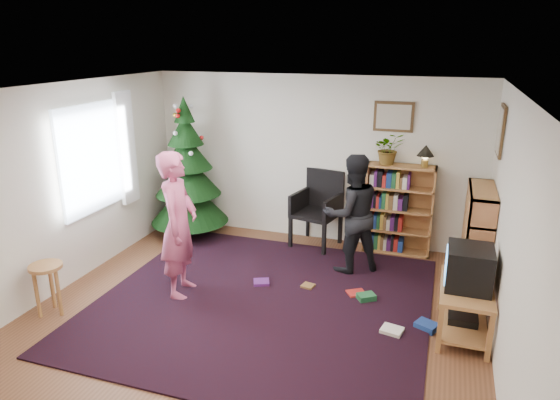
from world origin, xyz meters
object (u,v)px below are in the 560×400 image
(bookshelf_right, at_px, (477,239))
(crt_tv, at_px, (469,267))
(christmas_tree, at_px, (188,179))
(bookshelf_back, at_px, (399,208))
(armchair, at_px, (318,205))
(picture_right, at_px, (501,131))
(person_standing, at_px, (179,225))
(table_lamp, at_px, (426,152))
(tv_stand, at_px, (464,306))
(stool, at_px, (47,276))
(person_by_chair, at_px, (352,214))
(picture_back, at_px, (394,117))
(potted_plant, at_px, (389,148))

(bookshelf_right, xyz_separation_m, crt_tv, (-0.12, -1.10, 0.10))
(christmas_tree, height_order, bookshelf_back, christmas_tree)
(christmas_tree, distance_m, armchair, 2.05)
(picture_right, distance_m, crt_tv, 1.84)
(person_standing, relative_size, table_lamp, 5.72)
(bookshelf_right, bearing_deg, picture_right, -25.64)
(tv_stand, height_order, person_standing, person_standing)
(table_lamp, bearing_deg, christmas_tree, -173.97)
(picture_right, relative_size, crt_tv, 1.23)
(bookshelf_back, xyz_separation_m, crt_tv, (0.89, -1.97, 0.10))
(stool, bearing_deg, person_by_chair, 36.20)
(christmas_tree, bearing_deg, table_lamp, 6.03)
(tv_stand, relative_size, person_standing, 0.53)
(picture_back, xyz_separation_m, tv_stand, (1.07, -2.11, -1.62))
(bookshelf_back, bearing_deg, armchair, -177.89)
(person_by_chair, distance_m, table_lamp, 1.37)
(picture_right, relative_size, table_lamp, 1.93)
(bookshelf_back, relative_size, bookshelf_right, 1.00)
(picture_right, distance_m, person_standing, 3.97)
(picture_back, height_order, crt_tv, picture_back)
(armchair, bearing_deg, potted_plant, 15.25)
(tv_stand, bearing_deg, picture_back, 116.91)
(bookshelf_right, relative_size, person_standing, 0.73)
(tv_stand, relative_size, crt_tv, 1.91)
(christmas_tree, xyz_separation_m, crt_tv, (4.07, -1.61, -0.15))
(bookshelf_back, height_order, person_standing, person_standing)
(christmas_tree, distance_m, person_standing, 1.94)
(bookshelf_right, relative_size, crt_tv, 2.65)
(picture_right, xyz_separation_m, bookshelf_right, (-0.14, -0.28, -1.29))
(picture_right, relative_size, person_by_chair, 0.38)
(picture_right, xyz_separation_m, stool, (-4.67, -2.43, -1.48))
(christmas_tree, xyz_separation_m, person_standing, (0.83, -1.75, -0.02))
(christmas_tree, relative_size, bookshelf_right, 1.68)
(bookshelf_right, bearing_deg, picture_back, 49.78)
(picture_back, bearing_deg, person_standing, -134.01)
(christmas_tree, relative_size, table_lamp, 7.05)
(bookshelf_back, distance_m, armchair, 1.18)
(picture_right, bearing_deg, picture_back, 151.31)
(person_standing, bearing_deg, table_lamp, -62.28)
(picture_right, height_order, bookshelf_right, picture_right)
(picture_back, distance_m, person_by_chair, 1.54)
(christmas_tree, relative_size, person_standing, 1.23)
(picture_back, xyz_separation_m, crt_tv, (1.07, -2.11, -1.19))
(christmas_tree, bearing_deg, stool, -97.47)
(picture_back, xyz_separation_m, potted_plant, (-0.03, -0.14, -0.42))
(tv_stand, bearing_deg, person_by_chair, 141.30)
(crt_tv, distance_m, person_by_chair, 1.82)
(bookshelf_back, relative_size, person_standing, 0.73)
(potted_plant, bearing_deg, tv_stand, -60.95)
(crt_tv, bearing_deg, table_lamp, 106.73)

